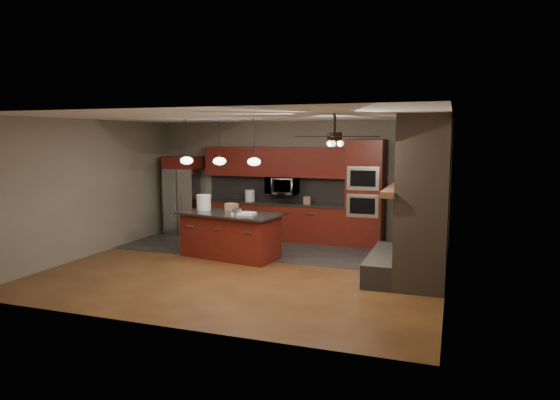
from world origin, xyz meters
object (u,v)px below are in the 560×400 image
at_px(counter_bucket, 250,196).
at_px(counter_box, 307,200).
at_px(microwave, 282,186).
at_px(paint_tray, 244,214).
at_px(oven_tower, 365,193).
at_px(refrigerator, 184,195).
at_px(paint_can, 237,212).
at_px(kitchen_island, 230,235).
at_px(cardboard_box, 232,207).
at_px(white_bucket, 204,202).

xyz_separation_m(counter_bucket, counter_box, (1.46, -0.05, -0.05)).
distance_m(microwave, paint_tray, 2.20).
xyz_separation_m(oven_tower, paint_tray, (-2.02, -2.12, -0.25)).
relative_size(refrigerator, paint_can, 10.67).
xyz_separation_m(kitchen_island, cardboard_box, (-0.10, 0.31, 0.53)).
bearing_deg(oven_tower, paint_can, -134.44).
distance_m(paint_can, paint_tray, 0.14).
height_order(kitchen_island, cardboard_box, cardboard_box).
bearing_deg(microwave, paint_can, -94.28).
distance_m(white_bucket, paint_can, 1.02).
bearing_deg(counter_bucket, counter_box, -1.96).
bearing_deg(white_bucket, paint_tray, -16.84).
bearing_deg(white_bucket, kitchen_island, -16.05).
relative_size(microwave, counter_bucket, 2.72).
distance_m(oven_tower, paint_can, 3.07).
height_order(white_bucket, counter_box, white_bucket).
bearing_deg(oven_tower, refrigerator, -179.07).
height_order(paint_tray, cardboard_box, cardboard_box).
distance_m(paint_can, counter_box, 2.29).
height_order(white_bucket, paint_can, white_bucket).
distance_m(cardboard_box, counter_bucket, 1.72).
height_order(oven_tower, microwave, oven_tower).
xyz_separation_m(paint_tray, counter_box, (0.70, 2.07, 0.05)).
relative_size(counter_bucket, counter_box, 1.55).
height_order(oven_tower, cardboard_box, oven_tower).
xyz_separation_m(paint_tray, counter_bucket, (-0.76, 2.12, 0.09)).
relative_size(refrigerator, white_bucket, 6.15).
bearing_deg(kitchen_island, cardboard_box, 118.51).
height_order(cardboard_box, counter_bucket, counter_bucket).
xyz_separation_m(oven_tower, counter_bucket, (-2.79, 0.01, -0.16)).
height_order(refrigerator, counter_bucket, refrigerator).
distance_m(kitchen_island, paint_tray, 0.61).
distance_m(paint_tray, counter_bucket, 2.26).
distance_m(white_bucket, counter_bucket, 1.83).
relative_size(paint_can, counter_bucket, 0.68).
distance_m(oven_tower, microwave, 1.98).
distance_m(white_bucket, counter_box, 2.48).
xyz_separation_m(refrigerator, white_bucket, (1.46, -1.72, 0.10)).
distance_m(oven_tower, kitchen_island, 3.19).
height_order(refrigerator, kitchen_island, refrigerator).
height_order(microwave, counter_box, microwave).
bearing_deg(counter_box, kitchen_island, -122.08).
bearing_deg(counter_box, paint_tray, -112.16).
distance_m(kitchen_island, counter_bucket, 2.12).
bearing_deg(counter_box, oven_tower, -1.75).
bearing_deg(paint_tray, cardboard_box, 134.58).
distance_m(oven_tower, counter_box, 1.34).
height_order(oven_tower, refrigerator, oven_tower).
relative_size(kitchen_island, paint_tray, 5.13).
xyz_separation_m(paint_tray, cardboard_box, (-0.47, 0.43, 0.05)).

